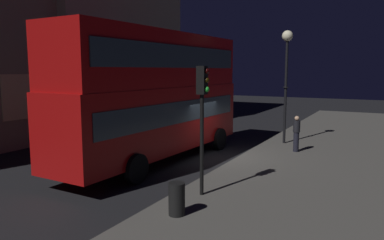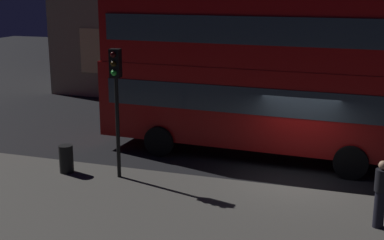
% 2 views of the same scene
% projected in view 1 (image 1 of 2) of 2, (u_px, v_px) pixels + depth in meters
% --- Properties ---
extents(ground_plane, '(80.00, 80.00, 0.00)m').
position_uv_depth(ground_plane, '(220.00, 158.00, 16.95)').
color(ground_plane, black).
extents(sidewalk_slab, '(44.00, 7.54, 0.12)m').
position_uv_depth(sidewalk_slab, '(325.00, 169.00, 14.81)').
color(sidewalk_slab, '#4C4944').
rests_on(sidewalk_slab, ground).
extents(building_plain_facade, '(12.37, 9.91, 17.69)m').
position_uv_depth(building_plain_facade, '(82.00, 4.00, 27.30)').
color(building_plain_facade, tan).
rests_on(building_plain_facade, ground).
extents(double_decker_bus, '(10.94, 3.09, 5.57)m').
position_uv_depth(double_decker_bus, '(156.00, 91.00, 15.86)').
color(double_decker_bus, '#9E0C0C').
rests_on(double_decker_bus, ground).
extents(traffic_light_near_kerb, '(0.34, 0.37, 4.00)m').
position_uv_depth(traffic_light_near_kerb, '(202.00, 103.00, 11.23)').
color(traffic_light_near_kerb, black).
rests_on(traffic_light_near_kerb, sidewalk_slab).
extents(street_lamp, '(0.56, 0.56, 5.91)m').
position_uv_depth(street_lamp, '(287.00, 58.00, 19.22)').
color(street_lamp, black).
rests_on(street_lamp, sidewalk_slab).
extents(pedestrian, '(0.33, 0.33, 1.72)m').
position_uv_depth(pedestrian, '(296.00, 133.00, 17.63)').
color(pedestrian, black).
rests_on(pedestrian, sidewalk_slab).
extents(litter_bin, '(0.45, 0.45, 0.89)m').
position_uv_depth(litter_bin, '(177.00, 199.00, 9.93)').
color(litter_bin, black).
rests_on(litter_bin, sidewalk_slab).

